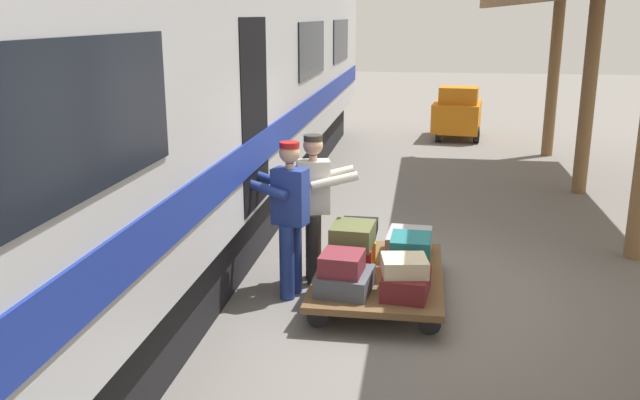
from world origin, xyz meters
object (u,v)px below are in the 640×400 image
(suitcase_maroon_trunk, at_px, (406,284))
(suitcase_black_hardshell, at_px, (359,229))
(suitcase_burgundy_valise, at_px, (342,263))
(suitcase_olive_duffel, at_px, (353,235))
(porter_by_door, at_px, (315,204))
(luggage_cart, at_px, (379,275))
(suitcase_yellow_case, at_px, (356,244))
(train_car, at_px, (120,102))
(suitcase_red_plastic, at_px, (351,258))
(porter_in_overalls, at_px, (289,214))
(suitcase_teal_softside, at_px, (411,245))
(suitcase_cream_canvas, at_px, (404,266))
(suitcase_gray_aluminum, at_px, (409,244))
(suitcase_slate_roller, at_px, (345,281))
(suitcase_orange_carryall, at_px, (408,264))
(baggage_tug, at_px, (457,113))

(suitcase_maroon_trunk, bearing_deg, suitcase_black_hardshell, -63.10)
(suitcase_burgundy_valise, bearing_deg, suitcase_olive_duffel, -94.67)
(porter_by_door, bearing_deg, luggage_cart, 154.70)
(suitcase_yellow_case, xyz_separation_m, suitcase_burgundy_valise, (0.03, 1.18, 0.20))
(train_car, relative_size, suitcase_red_plastic, 47.07)
(suitcase_burgundy_valise, xyz_separation_m, porter_in_overalls, (0.64, -0.51, 0.33))
(train_car, xyz_separation_m, suitcase_teal_softside, (-3.19, 0.10, -1.45))
(suitcase_cream_canvas, height_order, suitcase_olive_duffel, suitcase_olive_duffel)
(suitcase_gray_aluminum, height_order, porter_by_door, porter_by_door)
(luggage_cart, relative_size, suitcase_cream_canvas, 4.79)
(suitcase_cream_canvas, bearing_deg, suitcase_slate_roller, -1.86)
(suitcase_maroon_trunk, xyz_separation_m, suitcase_olive_duffel, (0.59, -0.54, 0.30))
(suitcase_orange_carryall, xyz_separation_m, suitcase_olive_duffel, (0.59, 0.03, 0.30))
(suitcase_yellow_case, bearing_deg, suitcase_cream_canvas, 116.68)
(suitcase_yellow_case, height_order, suitcase_red_plastic, suitcase_red_plastic)
(suitcase_burgundy_valise, xyz_separation_m, suitcase_cream_canvas, (-0.61, -0.01, 0.00))
(train_car, distance_m, baggage_tug, 10.90)
(suitcase_red_plastic, bearing_deg, porter_in_overalls, 7.99)
(suitcase_olive_duffel, height_order, porter_in_overalls, porter_in_overalls)
(suitcase_yellow_case, relative_size, suitcase_cream_canvas, 1.44)
(suitcase_black_hardshell, bearing_deg, porter_by_door, 23.86)
(suitcase_slate_roller, relative_size, suitcase_orange_carryall, 1.25)
(suitcase_orange_carryall, relative_size, suitcase_teal_softside, 0.95)
(suitcase_slate_roller, relative_size, suitcase_maroon_trunk, 1.00)
(suitcase_maroon_trunk, distance_m, porter_by_door, 1.51)
(suitcase_yellow_case, xyz_separation_m, suitcase_cream_canvas, (-0.59, 1.17, 0.20))
(suitcase_red_plastic, height_order, suitcase_burgundy_valise, suitcase_burgundy_valise)
(suitcase_maroon_trunk, bearing_deg, suitcase_cream_canvas, 39.27)
(suitcase_maroon_trunk, bearing_deg, baggage_tug, -94.99)
(suitcase_teal_softside, height_order, baggage_tug, baggage_tug)
(baggage_tug, bearing_deg, suitcase_red_plastic, 81.32)
(suitcase_black_hardshell, distance_m, porter_by_door, 0.63)
(train_car, xyz_separation_m, baggage_tug, (-4.09, -10.00, -1.43))
(suitcase_gray_aluminum, xyz_separation_m, porter_by_door, (1.06, 0.22, 0.50))
(suitcase_olive_duffel, xyz_separation_m, baggage_tug, (-1.52, -10.13, -0.07))
(suitcase_yellow_case, distance_m, porter_in_overalls, 1.08)
(porter_by_door, bearing_deg, porter_in_overalls, 64.62)
(suitcase_black_hardshell, bearing_deg, suitcase_slate_roller, 88.52)
(suitcase_gray_aluminum, height_order, suitcase_orange_carryall, suitcase_gray_aluminum)
(suitcase_cream_canvas, relative_size, suitcase_black_hardshell, 0.86)
(suitcase_yellow_case, height_order, suitcase_gray_aluminum, suitcase_gray_aluminum)
(suitcase_black_hardshell, bearing_deg, suitcase_maroon_trunk, 116.90)
(suitcase_yellow_case, height_order, suitcase_olive_duffel, suitcase_olive_duffel)
(train_car, relative_size, suitcase_slate_roller, 36.48)
(luggage_cart, xyz_separation_m, suitcase_orange_carryall, (-0.30, -0.00, 0.15))
(suitcase_slate_roller, distance_m, porter_by_door, 1.17)
(luggage_cart, xyz_separation_m, porter_in_overalls, (0.97, 0.09, 0.68))
(suitcase_slate_roller, xyz_separation_m, suitcase_red_plastic, (-0.00, -0.57, 0.05))
(porter_by_door, bearing_deg, suitcase_olive_duffel, 140.19)
(train_car, bearing_deg, suitcase_black_hardshell, -169.65)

